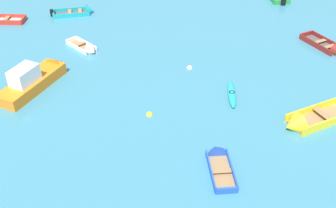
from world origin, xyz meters
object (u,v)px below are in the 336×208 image
motor_launch_orange_distant_center (36,78)px  mooring_buoy_outer_edge (149,115)px  rowboat_turquoise_near_left (82,12)px  kayak_turquoise_cluster_outer (232,94)px  rowboat_yellow_midfield_left (305,122)px  rowboat_maroon_near_camera (331,49)px  rowboat_blue_far_left (218,159)px  mooring_buoy_between_boats_left (189,68)px  rowboat_white_far_back (87,49)px

motor_launch_orange_distant_center → mooring_buoy_outer_edge: (7.00, -4.38, -0.59)m
rowboat_turquoise_near_left → motor_launch_orange_distant_center: size_ratio=0.70×
kayak_turquoise_cluster_outer → rowboat_yellow_midfield_left: (3.31, -3.60, 0.11)m
rowboat_maroon_near_camera → mooring_buoy_outer_edge: size_ratio=9.87×
rowboat_blue_far_left → motor_launch_orange_distant_center: motor_launch_orange_distant_center is taller
rowboat_maroon_near_camera → rowboat_turquoise_near_left: bearing=151.6°
kayak_turquoise_cluster_outer → motor_launch_orange_distant_center: motor_launch_orange_distant_center is taller
motor_launch_orange_distant_center → mooring_buoy_outer_edge: size_ratio=13.53×
rowboat_yellow_midfield_left → rowboat_turquoise_near_left: (-12.99, 18.37, -0.06)m
kayak_turquoise_cluster_outer → rowboat_maroon_near_camera: size_ratio=0.76×
rowboat_turquoise_near_left → mooring_buoy_between_boats_left: size_ratio=9.78×
rowboat_blue_far_left → mooring_buoy_outer_edge: (-3.03, 4.50, -0.17)m
rowboat_maroon_near_camera → mooring_buoy_outer_edge: bearing=-158.6°
rowboat_blue_far_left → rowboat_yellow_midfield_left: 6.11m
rowboat_white_far_back → rowboat_turquoise_near_left: rowboat_turquoise_near_left is taller
kayak_turquoise_cluster_outer → rowboat_maroon_near_camera: 10.28m
rowboat_yellow_midfield_left → rowboat_turquoise_near_left: bearing=125.3°
rowboat_turquoise_near_left → mooring_buoy_between_boats_left: bearing=-55.0°
rowboat_yellow_midfield_left → rowboat_turquoise_near_left: 22.50m
mooring_buoy_outer_edge → mooring_buoy_between_boats_left: mooring_buoy_outer_edge is taller
mooring_buoy_between_boats_left → rowboat_white_far_back: bearing=152.3°
rowboat_yellow_midfield_left → mooring_buoy_between_boats_left: bearing=125.6°
rowboat_turquoise_near_left → mooring_buoy_outer_edge: rowboat_turquoise_near_left is taller
rowboat_yellow_midfield_left → rowboat_maroon_near_camera: bearing=54.1°
rowboat_maroon_near_camera → motor_launch_orange_distant_center: bearing=-176.4°
kayak_turquoise_cluster_outer → mooring_buoy_outer_edge: (-5.46, -1.19, -0.14)m
kayak_turquoise_cluster_outer → rowboat_white_far_back: rowboat_white_far_back is taller
motor_launch_orange_distant_center → mooring_buoy_between_boats_left: bearing=3.2°
mooring_buoy_outer_edge → mooring_buoy_between_boats_left: 6.07m
rowboat_maroon_near_camera → mooring_buoy_between_boats_left: (-11.19, -0.78, -0.19)m
mooring_buoy_between_boats_left → rowboat_yellow_midfield_left: bearing=-54.4°
rowboat_blue_far_left → motor_launch_orange_distant_center: size_ratio=0.57×
rowboat_blue_far_left → motor_launch_orange_distant_center: (-10.02, 8.88, 0.43)m
motor_launch_orange_distant_center → mooring_buoy_between_boats_left: 10.51m
mooring_buoy_outer_edge → mooring_buoy_between_boats_left: (3.48, 4.97, 0.00)m
mooring_buoy_outer_edge → mooring_buoy_between_boats_left: size_ratio=1.03×
motor_launch_orange_distant_center → rowboat_turquoise_near_left: bearing=76.5°
rowboat_white_far_back → motor_launch_orange_distant_center: motor_launch_orange_distant_center is taller
rowboat_yellow_midfield_left → rowboat_maroon_near_camera: size_ratio=1.17×
rowboat_turquoise_near_left → mooring_buoy_outer_edge: 16.51m
rowboat_turquoise_near_left → kayak_turquoise_cluster_outer: bearing=-56.8°
mooring_buoy_outer_edge → mooring_buoy_between_boats_left: bearing=55.0°
rowboat_white_far_back → mooring_buoy_between_boats_left: size_ratio=7.58×
rowboat_white_far_back → mooring_buoy_between_boats_left: rowboat_white_far_back is taller
rowboat_blue_far_left → kayak_turquoise_cluster_outer: bearing=66.8°
rowboat_white_far_back → mooring_buoy_outer_edge: (3.71, -8.74, -0.16)m
rowboat_blue_far_left → mooring_buoy_between_boats_left: (0.46, 9.47, -0.17)m
rowboat_turquoise_near_left → mooring_buoy_between_boats_left: (7.70, -10.99, -0.19)m
rowboat_maroon_near_camera → rowboat_white_far_back: bearing=170.8°
mooring_buoy_between_boats_left → kayak_turquoise_cluster_outer: bearing=-62.4°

